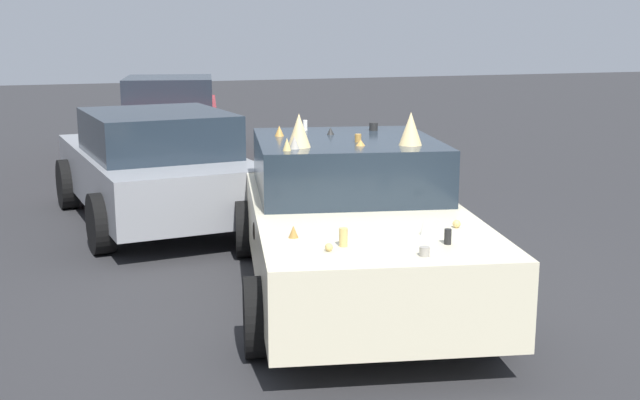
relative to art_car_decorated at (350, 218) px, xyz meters
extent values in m
plane|color=#2D2D30|center=(-0.07, 0.01, -0.69)|extent=(60.00, 60.00, 0.00)
cube|color=beige|center=(-0.07, 0.01, -0.11)|extent=(4.59, 2.63, 0.64)
cube|color=#1E2833|center=(0.25, -0.05, 0.46)|extent=(2.08, 1.97, 0.50)
cylinder|color=black|center=(-1.56, -0.60, -0.39)|extent=(0.64, 0.34, 0.61)
cylinder|color=black|center=(-1.19, 1.18, -0.39)|extent=(0.64, 0.34, 0.61)
cylinder|color=black|center=(1.05, -1.15, -0.39)|extent=(0.64, 0.34, 0.61)
cylinder|color=black|center=(1.43, 0.63, -0.39)|extent=(0.64, 0.34, 0.61)
ellipsoid|color=black|center=(-1.02, -0.70, -0.14)|extent=(0.17, 0.05, 0.15)
ellipsoid|color=black|center=(0.42, -1.00, -0.26)|extent=(0.15, 0.05, 0.16)
ellipsoid|color=black|center=(-0.16, 0.95, 0.00)|extent=(0.12, 0.04, 0.15)
ellipsoid|color=black|center=(1.30, -1.19, -0.01)|extent=(0.17, 0.05, 0.13)
ellipsoid|color=black|center=(-0.99, -0.71, 0.04)|extent=(0.14, 0.05, 0.14)
ellipsoid|color=black|center=(-0.32, -0.85, -0.21)|extent=(0.13, 0.05, 0.14)
ellipsoid|color=black|center=(-1.17, -0.67, 0.03)|extent=(0.12, 0.04, 0.16)
ellipsoid|color=black|center=(0.67, -1.06, -0.26)|extent=(0.11, 0.04, 0.14)
ellipsoid|color=black|center=(0.86, -1.10, -0.08)|extent=(0.13, 0.05, 0.10)
ellipsoid|color=black|center=(0.91, -1.11, -0.07)|extent=(0.18, 0.06, 0.11)
ellipsoid|color=black|center=(1.80, 0.53, -0.04)|extent=(0.11, 0.04, 0.11)
cone|color=silver|center=(-1.48, -0.01, 0.27)|extent=(0.09, 0.09, 0.12)
cylinder|color=black|center=(-1.76, -0.05, 0.26)|extent=(0.06, 0.06, 0.11)
sphere|color=tan|center=(-1.36, -0.34, 0.24)|extent=(0.06, 0.06, 0.06)
sphere|color=tan|center=(-1.65, 0.80, 0.24)|extent=(0.06, 0.06, 0.06)
cylinder|color=gray|center=(-1.98, 0.24, 0.24)|extent=(0.09, 0.09, 0.06)
cylinder|color=tan|center=(-1.57, 0.66, 0.27)|extent=(0.07, 0.07, 0.13)
cone|color=#A87A38|center=(-1.23, 0.92, 0.25)|extent=(0.10, 0.10, 0.09)
cone|color=gray|center=(-0.21, 0.59, 0.76)|extent=(0.11, 0.11, 0.11)
cone|color=#A87A38|center=(0.61, 0.49, 0.75)|extent=(0.12, 0.12, 0.10)
cylinder|color=silver|center=(0.94, 0.12, 0.75)|extent=(0.06, 0.06, 0.10)
cone|color=#A87A38|center=(-0.23, 0.00, 0.73)|extent=(0.12, 0.12, 0.05)
cone|color=black|center=(0.55, -0.01, 0.74)|extent=(0.07, 0.07, 0.07)
cylinder|color=black|center=(0.71, -0.52, 0.74)|extent=(0.09, 0.09, 0.08)
cylinder|color=#A87A38|center=(-0.01, -0.07, 0.74)|extent=(0.08, 0.08, 0.07)
cone|color=gray|center=(-0.04, 0.46, 0.74)|extent=(0.07, 0.07, 0.07)
cone|color=tan|center=(-0.29, 0.69, 0.76)|extent=(0.10, 0.10, 0.11)
cylinder|color=black|center=(0.09, -0.61, 0.74)|extent=(0.07, 0.07, 0.07)
cone|color=#D8BC7F|center=(-0.34, -0.43, 0.85)|extent=(0.20, 0.20, 0.29)
cone|color=#D8BC7F|center=(-0.13, 0.53, 0.85)|extent=(0.20, 0.20, 0.29)
cube|color=gray|center=(3.38, 1.34, -0.10)|extent=(4.12, 2.12, 0.62)
cube|color=#1E2833|center=(3.05, 1.30, 0.47)|extent=(2.03, 1.76, 0.51)
cylinder|color=black|center=(4.51, 2.34, -0.36)|extent=(0.69, 0.29, 0.67)
cylinder|color=black|center=(4.69, 0.60, -0.36)|extent=(0.69, 0.29, 0.67)
cylinder|color=black|center=(2.06, 2.08, -0.36)|extent=(0.69, 0.29, 0.67)
cylinder|color=black|center=(2.25, 0.34, -0.36)|extent=(0.69, 0.29, 0.67)
cube|color=red|center=(8.19, 0.39, -0.05)|extent=(4.73, 2.57, 0.71)
cube|color=#1E2833|center=(8.59, 0.31, 0.55)|extent=(2.17, 1.93, 0.49)
cylinder|color=black|center=(6.65, -0.21, -0.35)|extent=(0.71, 0.35, 0.68)
cylinder|color=black|center=(7.00, 1.53, -0.35)|extent=(0.71, 0.35, 0.68)
cylinder|color=black|center=(9.38, -0.75, -0.35)|extent=(0.71, 0.35, 0.68)
cylinder|color=black|center=(9.72, 0.99, -0.35)|extent=(0.71, 0.35, 0.68)
camera|label=1|loc=(-6.63, 2.59, 1.71)|focal=44.98mm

